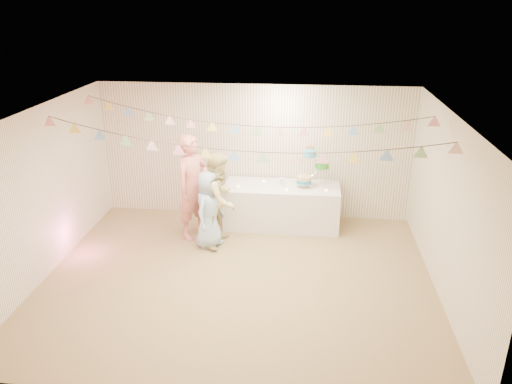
# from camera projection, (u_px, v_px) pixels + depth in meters

# --- Properties ---
(floor) EXTENTS (6.00, 6.00, 0.00)m
(floor) POSITION_uv_depth(u_px,v_px,m) (238.00, 279.00, 7.77)
(floor) COLOR olive
(floor) RESTS_ON ground
(ceiling) EXTENTS (6.00, 6.00, 0.00)m
(ceiling) POSITION_uv_depth(u_px,v_px,m) (235.00, 114.00, 6.81)
(ceiling) COLOR white
(ceiling) RESTS_ON ground
(back_wall) EXTENTS (6.00, 6.00, 0.00)m
(back_wall) POSITION_uv_depth(u_px,v_px,m) (255.00, 152.00, 9.60)
(back_wall) COLOR white
(back_wall) RESTS_ON ground
(front_wall) EXTENTS (6.00, 6.00, 0.00)m
(front_wall) POSITION_uv_depth(u_px,v_px,m) (202.00, 298.00, 4.98)
(front_wall) COLOR white
(front_wall) RESTS_ON ground
(left_wall) EXTENTS (5.00, 5.00, 0.00)m
(left_wall) POSITION_uv_depth(u_px,v_px,m) (42.00, 194.00, 7.58)
(left_wall) COLOR white
(left_wall) RESTS_ON ground
(right_wall) EXTENTS (5.00, 5.00, 0.00)m
(right_wall) POSITION_uv_depth(u_px,v_px,m) (448.00, 211.00, 7.00)
(right_wall) COLOR white
(right_wall) RESTS_ON ground
(table) EXTENTS (2.15, 0.86, 0.80)m
(table) POSITION_uv_depth(u_px,v_px,m) (282.00, 206.00, 9.44)
(table) COLOR silver
(table) RESTS_ON floor
(cake_stand) EXTENTS (0.65, 0.38, 0.73)m
(cake_stand) POSITION_uv_depth(u_px,v_px,m) (312.00, 170.00, 9.17)
(cake_stand) COLOR silver
(cake_stand) RESTS_ON table
(cake_bottom) EXTENTS (0.31, 0.31, 0.15)m
(cake_bottom) POSITION_uv_depth(u_px,v_px,m) (303.00, 185.00, 9.23)
(cake_bottom) COLOR teal
(cake_bottom) RESTS_ON cake_stand
(cake_middle) EXTENTS (0.27, 0.27, 0.22)m
(cake_middle) POSITION_uv_depth(u_px,v_px,m) (322.00, 169.00, 9.24)
(cake_middle) COLOR #29901F
(cake_middle) RESTS_ON cake_stand
(cake_top_tier) EXTENTS (0.25, 0.25, 0.19)m
(cake_top_tier) POSITION_uv_depth(u_px,v_px,m) (310.00, 157.00, 9.05)
(cake_top_tier) COLOR #3FA2C8
(cake_top_tier) RESTS_ON cake_stand
(platter) EXTENTS (0.33, 0.33, 0.02)m
(platter) POSITION_uv_depth(u_px,v_px,m) (253.00, 188.00, 9.31)
(platter) COLOR white
(platter) RESTS_ON table
(posy) EXTENTS (0.13, 0.13, 0.15)m
(posy) POSITION_uv_depth(u_px,v_px,m) (282.00, 184.00, 9.33)
(posy) COLOR white
(posy) RESTS_ON table
(person_adult_a) EXTENTS (0.75, 0.83, 1.90)m
(person_adult_a) POSITION_uv_depth(u_px,v_px,m) (193.00, 187.00, 8.83)
(person_adult_a) COLOR #D3796E
(person_adult_a) RESTS_ON floor
(person_adult_b) EXTENTS (0.78, 0.92, 1.67)m
(person_adult_b) POSITION_uv_depth(u_px,v_px,m) (220.00, 199.00, 8.60)
(person_adult_b) COLOR #C9C17C
(person_adult_b) RESTS_ON floor
(person_child) EXTENTS (0.65, 0.79, 1.38)m
(person_child) POSITION_uv_depth(u_px,v_px,m) (209.00, 209.00, 8.56)
(person_child) COLOR #9CC0DD
(person_child) RESTS_ON floor
(bunting_back) EXTENTS (5.60, 1.10, 0.40)m
(bunting_back) POSITION_uv_depth(u_px,v_px,m) (245.00, 114.00, 7.92)
(bunting_back) COLOR pink
(bunting_back) RESTS_ON ceiling
(bunting_front) EXTENTS (5.60, 0.90, 0.36)m
(bunting_front) POSITION_uv_depth(u_px,v_px,m) (234.00, 138.00, 6.73)
(bunting_front) COLOR #72A5E5
(bunting_front) RESTS_ON ceiling
(tealight_0) EXTENTS (0.04, 0.04, 0.03)m
(tealight_0) POSITION_uv_depth(u_px,v_px,m) (238.00, 186.00, 9.23)
(tealight_0) COLOR #FFD88C
(tealight_0) RESTS_ON table
(tealight_1) EXTENTS (0.04, 0.04, 0.03)m
(tealight_1) POSITION_uv_depth(u_px,v_px,m) (264.00, 181.00, 9.49)
(tealight_1) COLOR #FFD88C
(tealight_1) RESTS_ON table
(tealight_2) EXTENTS (0.04, 0.04, 0.03)m
(tealight_2) POSITION_uv_depth(u_px,v_px,m) (287.00, 189.00, 9.07)
(tealight_2) COLOR #FFD88C
(tealight_2) RESTS_ON table
(tealight_3) EXTENTS (0.04, 0.04, 0.03)m
(tealight_3) POSITION_uv_depth(u_px,v_px,m) (301.00, 182.00, 9.46)
(tealight_3) COLOR #FFD88C
(tealight_3) RESTS_ON table
(tealight_4) EXTENTS (0.04, 0.04, 0.03)m
(tealight_4) POSITION_uv_depth(u_px,v_px,m) (327.00, 190.00, 9.04)
(tealight_4) COLOR #FFD88C
(tealight_4) RESTS_ON table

